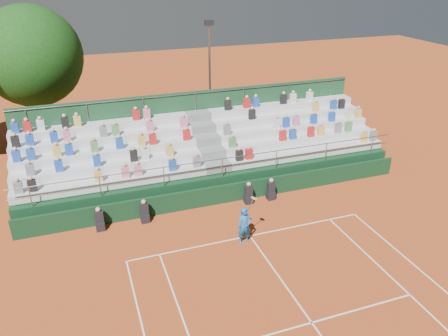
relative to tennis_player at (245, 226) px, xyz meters
name	(u,v)px	position (x,y,z in m)	size (l,w,h in m)	color
ground	(250,236)	(0.43, 0.38, -0.87)	(90.00, 90.00, 0.00)	#AC461C
courtside_wall	(226,194)	(0.43, 3.58, -0.37)	(20.00, 0.15, 1.00)	black
line_officials	(194,204)	(-1.35, 3.13, -0.40)	(8.95, 0.40, 1.19)	black
grandstand	(206,158)	(0.42, 6.82, 0.20)	(20.00, 5.20, 4.40)	black
tennis_player	(245,226)	(0.00, 0.00, 0.00)	(0.85, 0.42, 2.22)	#175CAD
tree_east	(31,57)	(-8.22, 14.70, 4.97)	(6.13, 6.13, 8.92)	#342113
floodlight_mast	(210,69)	(2.78, 13.42, 3.63)	(0.60, 0.25, 7.69)	gray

